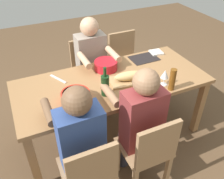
{
  "coord_description": "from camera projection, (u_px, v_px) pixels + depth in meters",
  "views": [
    {
      "loc": [
        0.85,
        1.84,
        2.09
      ],
      "look_at": [
        0.0,
        0.0,
        0.63
      ],
      "focal_mm": 38.55,
      "sensor_mm": 36.0,
      "label": 1
    }
  ],
  "objects": [
    {
      "name": "chair_far_right",
      "position": [
        89.0,
        173.0,
        1.85
      ],
      "size": [
        0.4,
        0.4,
        0.85
      ],
      "color": "#A87F56",
      "rests_on": "ground_plane"
    },
    {
      "name": "ground_plane",
      "position": [
        112.0,
        132.0,
        2.86
      ],
      "size": [
        8.0,
        8.0,
        0.0
      ],
      "primitive_type": "plane",
      "color": "brown"
    },
    {
      "name": "diner_near_center",
      "position": [
        92.0,
        60.0,
        2.87
      ],
      "size": [
        0.41,
        0.53,
        1.2
      ],
      "color": "#2D2D38",
      "rests_on": "ground_plane"
    },
    {
      "name": "wine_bottle",
      "position": [
        105.0,
        85.0,
        2.18
      ],
      "size": [
        0.08,
        0.08,
        0.29
      ],
      "color": "#193819",
      "rests_on": "dining_table"
    },
    {
      "name": "cutting_board",
      "position": [
        130.0,
        80.0,
        2.42
      ],
      "size": [
        0.43,
        0.28,
        0.02
      ],
      "primitive_type": "cube",
      "rotation": [
        0.0,
        0.0,
        -0.16
      ],
      "color": "tan",
      "rests_on": "dining_table"
    },
    {
      "name": "chair_far_center",
      "position": [
        149.0,
        150.0,
        2.03
      ],
      "size": [
        0.4,
        0.4,
        0.85
      ],
      "color": "#A87F56",
      "rests_on": "ground_plane"
    },
    {
      "name": "serving_bowl_pasta",
      "position": [
        106.0,
        65.0,
        2.58
      ],
      "size": [
        0.25,
        0.25,
        0.1
      ],
      "color": "#B21923",
      "rests_on": "dining_table"
    },
    {
      "name": "diner_far_right",
      "position": [
        80.0,
        138.0,
        1.86
      ],
      "size": [
        0.41,
        0.53,
        1.2
      ],
      "color": "#2D2D38",
      "rests_on": "ground_plane"
    },
    {
      "name": "placemat_near_left",
      "position": [
        144.0,
        58.0,
        2.81
      ],
      "size": [
        0.32,
        0.23,
        0.01
      ],
      "primitive_type": "cube",
      "color": "black",
      "rests_on": "dining_table"
    },
    {
      "name": "beer_bottle",
      "position": [
        172.0,
        80.0,
        2.25
      ],
      "size": [
        0.06,
        0.06,
        0.22
      ],
      "primitive_type": "cylinder",
      "color": "brown",
      "rests_on": "dining_table"
    },
    {
      "name": "fork_far_right",
      "position": [
        52.0,
        115.0,
        2.0
      ],
      "size": [
        0.02,
        0.17,
        0.01
      ],
      "primitive_type": "cube",
      "rotation": [
        0.0,
        0.0,
        0.05
      ],
      "color": "silver",
      "rests_on": "dining_table"
    },
    {
      "name": "serving_bowl_salad",
      "position": [
        76.0,
        96.0,
        2.12
      ],
      "size": [
        0.26,
        0.26,
        0.1
      ],
      "color": "red",
      "rests_on": "dining_table"
    },
    {
      "name": "chair_near_left",
      "position": [
        125.0,
        60.0,
        3.31
      ],
      "size": [
        0.4,
        0.4,
        0.85
      ],
      "color": "#A87F56",
      "rests_on": "ground_plane"
    },
    {
      "name": "dining_table",
      "position": [
        112.0,
        87.0,
        2.48
      ],
      "size": [
        1.95,
        0.85,
        0.74
      ],
      "color": "#9E7044",
      "rests_on": "ground_plane"
    },
    {
      "name": "bread_loaf",
      "position": [
        130.0,
        76.0,
        2.38
      ],
      "size": [
        0.33,
        0.16,
        0.09
      ],
      "primitive_type": "ellipsoid",
      "rotation": [
        0.0,
        0.0,
        -0.16
      ],
      "color": "tan",
      "rests_on": "cutting_board"
    },
    {
      "name": "diner_far_center",
      "position": [
        140.0,
        118.0,
        2.04
      ],
      "size": [
        0.41,
        0.53,
        1.2
      ],
      "color": "#2D2D38",
      "rests_on": "ground_plane"
    },
    {
      "name": "wine_glass",
      "position": [
        165.0,
        75.0,
        2.3
      ],
      "size": [
        0.08,
        0.08,
        0.17
      ],
      "color": "silver",
      "rests_on": "dining_table"
    },
    {
      "name": "napkin_stack",
      "position": [
        156.0,
        52.0,
        2.91
      ],
      "size": [
        0.15,
        0.15,
        0.02
      ],
      "primitive_type": "cube",
      "rotation": [
        0.0,
        0.0,
        -0.11
      ],
      "color": "white",
      "rests_on": "dining_table"
    },
    {
      "name": "chair_near_center",
      "position": [
        88.0,
        68.0,
        3.13
      ],
      "size": [
        0.4,
        0.4,
        0.85
      ],
      "color": "#A87F56",
      "rests_on": "ground_plane"
    },
    {
      "name": "carving_knife",
      "position": [
        58.0,
        79.0,
        2.45
      ],
      "size": [
        0.12,
        0.22,
        0.01
      ],
      "primitive_type": "cube",
      "rotation": [
        0.0,
        0.0,
        2.03
      ],
      "color": "silver",
      "rests_on": "dining_table"
    }
  ]
}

